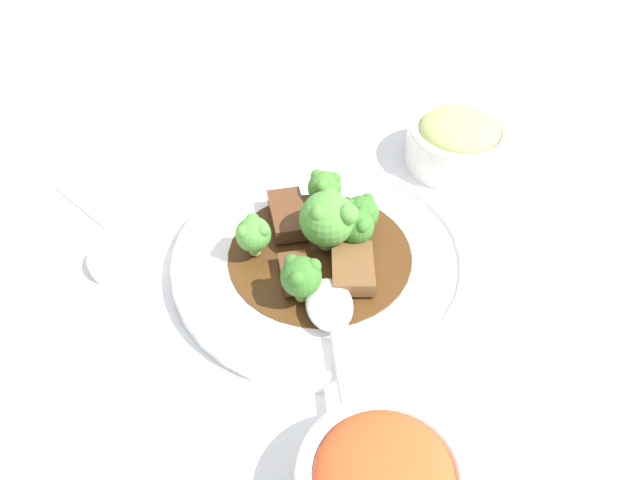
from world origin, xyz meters
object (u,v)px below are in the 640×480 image
object	(u,v)px
serving_spoon	(333,327)
broccoli_floret_4	(331,220)
broccoli_floret_0	(361,213)
broccoli_floret_5	(301,276)
side_bowl_appetizer	(458,140)
sauce_dish	(120,258)
main_plate	(320,258)
broccoli_floret_2	(324,187)
beef_strip_0	(288,215)
broccoli_floret_3	(356,226)
beef_strip_2	(297,274)
broccoli_floret_1	(253,234)
beef_strip_1	(353,268)

from	to	relation	value
serving_spoon	broccoli_floret_4	bearing A→B (deg)	35.46
broccoli_floret_0	broccoli_floret_5	distance (m)	0.10
side_bowl_appetizer	sauce_dish	xyz separation A→B (m)	(-0.33, 0.19, -0.02)
main_plate	broccoli_floret_2	distance (m)	0.07
beef_strip_0	broccoli_floret_3	distance (m)	0.07
main_plate	sauce_dish	xyz separation A→B (m)	(-0.11, 0.16, -0.00)
broccoli_floret_0	broccoli_floret_5	xyz separation A→B (m)	(-0.10, -0.00, 0.01)
serving_spoon	broccoli_floret_5	bearing A→B (deg)	70.53
beef_strip_2	broccoli_floret_3	bearing A→B (deg)	-16.47
broccoli_floret_0	broccoli_floret_3	size ratio (longest dim) A/B	0.97
broccoli_floret_2	sauce_dish	bearing A→B (deg)	142.57
broccoli_floret_3	broccoli_floret_4	size ratio (longest dim) A/B	0.67
main_plate	beef_strip_0	distance (m)	0.06
beef_strip_2	broccoli_floret_1	xyz separation A→B (m)	(0.00, 0.05, 0.02)
broccoli_floret_2	serving_spoon	distance (m)	0.16
broccoli_floret_2	broccoli_floret_0	bearing A→B (deg)	-99.49
broccoli_floret_2	broccoli_floret_4	world-z (taller)	broccoli_floret_4
sauce_dish	serving_spoon	bearing A→B (deg)	-80.17
broccoli_floret_2	sauce_dish	size ratio (longest dim) A/B	0.68
main_plate	beef_strip_0	size ratio (longest dim) A/B	4.10
broccoli_floret_0	broccoli_floret_2	bearing A→B (deg)	80.51
broccoli_floret_4	main_plate	bearing A→B (deg)	160.29
broccoli_floret_1	side_bowl_appetizer	xyz separation A→B (m)	(0.26, -0.08, -0.01)
beef_strip_1	broccoli_floret_2	xyz separation A→B (m)	(0.06, 0.07, 0.02)
broccoli_floret_1	broccoli_floret_3	world-z (taller)	same
side_bowl_appetizer	sauce_dish	size ratio (longest dim) A/B	1.88
broccoli_floret_0	side_bowl_appetizer	distance (m)	0.17
main_plate	broccoli_floret_5	bearing A→B (deg)	-161.05
broccoli_floret_3	broccoli_floret_5	distance (m)	0.08
beef_strip_2	sauce_dish	size ratio (longest dim) A/B	0.85
broccoli_floret_4	sauce_dish	distance (m)	0.21
broccoli_floret_3	side_bowl_appetizer	size ratio (longest dim) A/B	0.35
broccoli_floret_1	main_plate	bearing A→B (deg)	-54.23
beef_strip_2	broccoli_floret_3	size ratio (longest dim) A/B	1.31
broccoli_floret_0	serving_spoon	distance (m)	0.13
main_plate	broccoli_floret_4	distance (m)	0.04
main_plate	broccoli_floret_4	xyz separation A→B (m)	(0.01, -0.00, 0.04)
beef_strip_1	broccoli_floret_0	size ratio (longest dim) A/B	1.76
broccoli_floret_2	broccoli_floret_5	bearing A→B (deg)	-154.60
beef_strip_0	sauce_dish	xyz separation A→B (m)	(-0.12, 0.11, -0.02)
broccoli_floret_3	broccoli_floret_0	bearing A→B (deg)	18.51
beef_strip_2	broccoli_floret_4	world-z (taller)	broccoli_floret_4
beef_strip_0	broccoli_floret_3	world-z (taller)	broccoli_floret_3
beef_strip_0	beef_strip_2	size ratio (longest dim) A/B	1.33
broccoli_floret_0	beef_strip_0	bearing A→B (deg)	115.07
main_plate	beef_strip_1	xyz separation A→B (m)	(-0.01, -0.04, 0.02)
beef_strip_1	sauce_dish	xyz separation A→B (m)	(-0.10, 0.20, -0.02)
serving_spoon	beef_strip_0	bearing A→B (deg)	52.30
broccoli_floret_0	broccoli_floret_4	world-z (taller)	broccoli_floret_4
broccoli_floret_2	broccoli_floret_3	distance (m)	0.06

